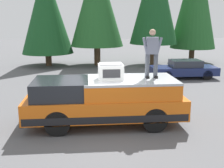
{
  "coord_description": "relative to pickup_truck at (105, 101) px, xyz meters",
  "views": [
    {
      "loc": [
        -9.02,
        0.43,
        3.66
      ],
      "look_at": [
        0.9,
        -0.5,
        1.35
      ],
      "focal_mm": 44.77,
      "sensor_mm": 36.0,
      "label": 1
    }
  ],
  "objects": [
    {
      "name": "pickup_truck",
      "position": [
        0.0,
        0.0,
        0.0
      ],
      "size": [
        2.01,
        5.54,
        1.65
      ],
      "color": "orange",
      "rests_on": "ground"
    },
    {
      "name": "parked_car_navy",
      "position": [
        7.57,
        -5.57,
        -0.29
      ],
      "size": [
        1.64,
        4.1,
        1.16
      ],
      "color": "navy",
      "rests_on": "ground"
    },
    {
      "name": "conifer_center_left",
      "position": [
        13.21,
        -0.29,
        4.18
      ],
      "size": [
        4.19,
        4.19,
        8.56
      ],
      "color": "#4C3826",
      "rests_on": "ground"
    },
    {
      "name": "compressor_unit",
      "position": [
        -0.07,
        -0.19,
        1.05
      ],
      "size": [
        0.65,
        0.84,
        0.56
      ],
      "color": "white",
      "rests_on": "pickup_truck"
    },
    {
      "name": "person_on_truck_bed",
      "position": [
        0.07,
        -1.64,
        1.68
      ],
      "size": [
        0.29,
        0.72,
        1.69
      ],
      "color": "#4C515B",
      "rests_on": "pickup_truck"
    },
    {
      "name": "ground_plane",
      "position": [
        -0.4,
        0.21,
        -0.87
      ],
      "size": [
        90.0,
        90.0,
        0.0
      ],
      "primitive_type": "plane",
      "color": "#565659"
    },
    {
      "name": "conifer_center_right",
      "position": [
        13.45,
        3.65,
        3.46
      ],
      "size": [
        4.05,
        4.05,
        7.68
      ],
      "color": "#4C3826",
      "rests_on": "ground"
    }
  ]
}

